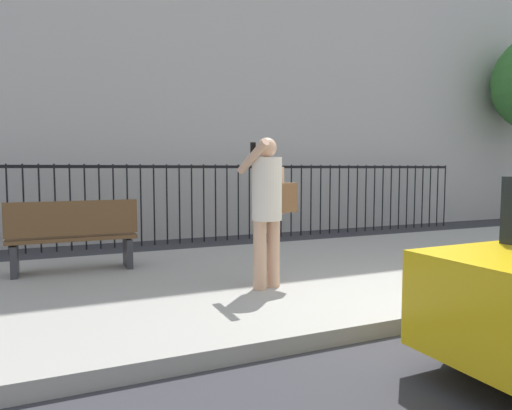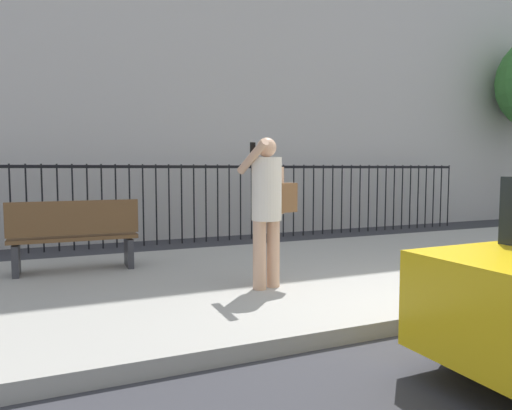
{
  "view_description": "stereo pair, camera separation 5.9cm",
  "coord_description": "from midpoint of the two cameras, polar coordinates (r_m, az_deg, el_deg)",
  "views": [
    {
      "loc": [
        -3.52,
        -3.22,
        1.51
      ],
      "look_at": [
        -1.29,
        1.79,
        1.08
      ],
      "focal_mm": 32.49,
      "sensor_mm": 36.0,
      "label": 1
    },
    {
      "loc": [
        -3.47,
        -3.24,
        1.51
      ],
      "look_at": [
        -1.29,
        1.79,
        1.08
      ],
      "focal_mm": 32.49,
      "sensor_mm": 36.0,
      "label": 2
    }
  ],
  "objects": [
    {
      "name": "ground_plane",
      "position": [
        4.99,
        22.76,
        -13.48
      ],
      "size": [
        60.0,
        60.0,
        0.0
      ],
      "primitive_type": "plane",
      "color": "#333338"
    },
    {
      "name": "sidewalk",
      "position": [
        6.61,
        8.63,
        -8.1
      ],
      "size": [
        28.0,
        4.4,
        0.15
      ],
      "primitive_type": "cube",
      "color": "#9E9B93",
      "rests_on": "ground"
    },
    {
      "name": "pedestrian_on_phone",
      "position": [
        5.24,
        1.24,
        0.47
      ],
      "size": [
        0.71,
        0.51,
        1.71
      ],
      "color": "tan",
      "rests_on": "sidewalk"
    },
    {
      "name": "street_bench",
      "position": [
        6.53,
        -21.81,
        -3.41
      ],
      "size": [
        1.6,
        0.45,
        0.95
      ],
      "color": "brown",
      "rests_on": "sidewalk"
    },
    {
      "name": "iron_fence",
      "position": [
        9.79,
        -3.06,
        1.61
      ],
      "size": [
        12.03,
        0.04,
        1.6
      ],
      "color": "black",
      "rests_on": "ground"
    }
  ]
}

